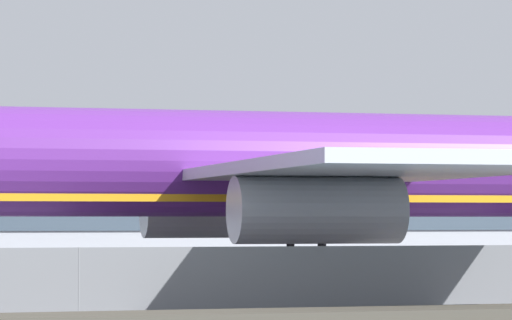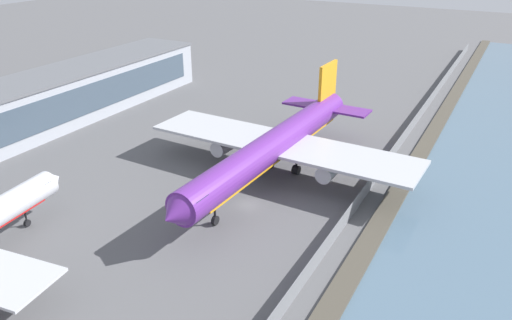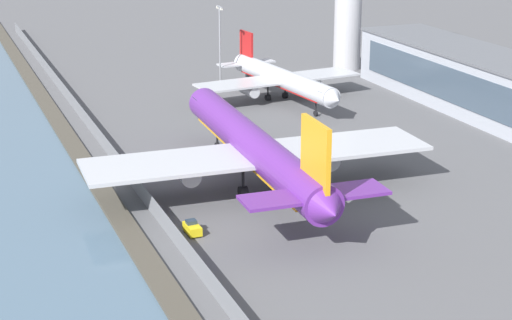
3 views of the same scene
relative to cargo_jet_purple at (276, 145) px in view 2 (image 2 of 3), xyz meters
The scene contains 6 objects.
ground_plane 13.15m from the cargo_jet_purple, behind, with size 500.00×500.00×0.00m, color #565659.
shoreline_seawall 24.81m from the cargo_jet_purple, 118.78° to the right, with size 320.00×3.00×0.50m.
perimeter_fence 20.84m from the cargo_jet_purple, 124.91° to the right, with size 280.00×0.10×2.62m.
cargo_jet_purple is the anchor object (origin of this frame).
baggage_tug 19.45m from the cargo_jet_purple, 46.76° to the right, with size 3.26×1.71×1.80m.
terminal_building 57.07m from the cargo_jet_purple, 97.49° to the left, with size 104.20×15.59×11.37m.
Camera 2 is at (-61.23, -34.38, 40.17)m, focal length 35.00 mm.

